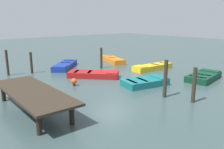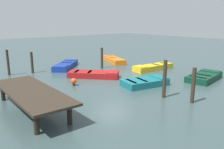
{
  "view_description": "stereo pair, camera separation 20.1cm",
  "coord_description": "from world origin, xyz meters",
  "px_view_note": "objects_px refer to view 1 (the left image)",
  "views": [
    {
      "loc": [
        -11.3,
        9.93,
        3.96
      ],
      "look_at": [
        0.0,
        0.0,
        0.35
      ],
      "focal_mm": 36.6,
      "sensor_mm": 36.0,
      "label": 1
    },
    {
      "loc": [
        -11.43,
        9.78,
        3.96
      ],
      "look_at": [
        0.0,
        0.0,
        0.35
      ],
      "focal_mm": 36.6,
      "sensor_mm": 36.0,
      "label": 2
    }
  ],
  "objects_px": {
    "rowboat_dark_green": "(204,76)",
    "mooring_piling_near_right": "(101,58)",
    "mooring_piling_center": "(7,63)",
    "marker_buoy": "(74,81)",
    "dock_segment": "(32,93)",
    "rowboat_orange": "(113,60)",
    "mooring_piling_far_left": "(194,85)",
    "rowboat_blue": "(65,65)",
    "mooring_piling_mid_left": "(165,79)",
    "mooring_piling_mid_right": "(31,63)",
    "rowboat_teal": "(145,82)",
    "rowboat_red": "(94,74)",
    "rowboat_yellow": "(152,67)"
  },
  "relations": [
    {
      "from": "rowboat_dark_green",
      "to": "mooring_piling_center",
      "type": "xyz_separation_m",
      "value": [
        10.04,
        9.59,
        0.72
      ]
    },
    {
      "from": "dock_segment",
      "to": "rowboat_orange",
      "type": "distance_m",
      "value": 12.7
    },
    {
      "from": "mooring_piling_center",
      "to": "marker_buoy",
      "type": "height_order",
      "value": "mooring_piling_center"
    },
    {
      "from": "rowboat_yellow",
      "to": "rowboat_teal",
      "type": "distance_m",
      "value": 4.77
    },
    {
      "from": "rowboat_teal",
      "to": "rowboat_dark_green",
      "type": "bearing_deg",
      "value": -9.85
    },
    {
      "from": "dock_segment",
      "to": "rowboat_teal",
      "type": "distance_m",
      "value": 6.94
    },
    {
      "from": "rowboat_blue",
      "to": "rowboat_red",
      "type": "bearing_deg",
      "value": 43.88
    },
    {
      "from": "rowboat_orange",
      "to": "marker_buoy",
      "type": "relative_size",
      "value": 8.1
    },
    {
      "from": "rowboat_orange",
      "to": "rowboat_blue",
      "type": "bearing_deg",
      "value": -76.37
    },
    {
      "from": "mooring_piling_far_left",
      "to": "rowboat_dark_green",
      "type": "bearing_deg",
      "value": -68.47
    },
    {
      "from": "rowboat_orange",
      "to": "mooring_piling_center",
      "type": "bearing_deg",
      "value": -75.07
    },
    {
      "from": "rowboat_teal",
      "to": "mooring_piling_far_left",
      "type": "height_order",
      "value": "mooring_piling_far_left"
    },
    {
      "from": "rowboat_orange",
      "to": "mooring_piling_far_left",
      "type": "xyz_separation_m",
      "value": [
        -10.86,
        4.38,
        0.66
      ]
    },
    {
      "from": "mooring_piling_mid_left",
      "to": "mooring_piling_far_left",
      "type": "height_order",
      "value": "mooring_piling_mid_left"
    },
    {
      "from": "mooring_piling_mid_right",
      "to": "marker_buoy",
      "type": "distance_m",
      "value": 5.12
    },
    {
      "from": "mooring_piling_mid_left",
      "to": "marker_buoy",
      "type": "relative_size",
      "value": 4.14
    },
    {
      "from": "rowboat_red",
      "to": "rowboat_dark_green",
      "type": "bearing_deg",
      "value": 2.98
    },
    {
      "from": "rowboat_yellow",
      "to": "mooring_piling_mid_left",
      "type": "bearing_deg",
      "value": 48.44
    },
    {
      "from": "rowboat_red",
      "to": "rowboat_teal",
      "type": "relative_size",
      "value": 1.14
    },
    {
      "from": "mooring_piling_center",
      "to": "rowboat_red",
      "type": "bearing_deg",
      "value": -136.43
    },
    {
      "from": "rowboat_orange",
      "to": "marker_buoy",
      "type": "height_order",
      "value": "marker_buoy"
    },
    {
      "from": "rowboat_orange",
      "to": "rowboat_blue",
      "type": "xyz_separation_m",
      "value": [
        0.63,
        4.89,
        -0.0
      ]
    },
    {
      "from": "rowboat_red",
      "to": "mooring_piling_center",
      "type": "height_order",
      "value": "mooring_piling_center"
    },
    {
      "from": "rowboat_blue",
      "to": "mooring_piling_far_left",
      "type": "bearing_deg",
      "value": 48.12
    },
    {
      "from": "mooring_piling_far_left",
      "to": "rowboat_blue",
      "type": "bearing_deg",
      "value": 2.54
    },
    {
      "from": "rowboat_yellow",
      "to": "rowboat_teal",
      "type": "xyz_separation_m",
      "value": [
        -2.65,
        3.97,
        0.0
      ]
    },
    {
      "from": "dock_segment",
      "to": "rowboat_blue",
      "type": "relative_size",
      "value": 1.58
    },
    {
      "from": "rowboat_dark_green",
      "to": "mooring_piling_far_left",
      "type": "distance_m",
      "value": 4.99
    },
    {
      "from": "mooring_piling_mid_left",
      "to": "rowboat_dark_green",
      "type": "bearing_deg",
      "value": -85.11
    },
    {
      "from": "rowboat_dark_green",
      "to": "marker_buoy",
      "type": "relative_size",
      "value": 6.78
    },
    {
      "from": "dock_segment",
      "to": "marker_buoy",
      "type": "bearing_deg",
      "value": -55.74
    },
    {
      "from": "rowboat_dark_green",
      "to": "mooring_piling_mid_left",
      "type": "distance_m",
      "value": 5.09
    },
    {
      "from": "rowboat_blue",
      "to": "mooring_piling_far_left",
      "type": "xyz_separation_m",
      "value": [
        -11.49,
        -0.51,
        0.66
      ]
    },
    {
      "from": "mooring_piling_center",
      "to": "marker_buoy",
      "type": "distance_m",
      "value": 5.96
    },
    {
      "from": "rowboat_dark_green",
      "to": "mooring_piling_near_right",
      "type": "distance_m",
      "value": 8.06
    },
    {
      "from": "rowboat_orange",
      "to": "rowboat_dark_green",
      "type": "relative_size",
      "value": 1.19
    },
    {
      "from": "rowboat_blue",
      "to": "rowboat_orange",
      "type": "bearing_deg",
      "value": 128.24
    },
    {
      "from": "rowboat_yellow",
      "to": "rowboat_dark_green",
      "type": "xyz_separation_m",
      "value": [
        -4.37,
        -0.09,
        0.0
      ]
    },
    {
      "from": "dock_segment",
      "to": "rowboat_blue",
      "type": "height_order",
      "value": "dock_segment"
    },
    {
      "from": "dock_segment",
      "to": "rowboat_red",
      "type": "height_order",
      "value": "dock_segment"
    },
    {
      "from": "mooring_piling_center",
      "to": "mooring_piling_mid_right",
      "type": "bearing_deg",
      "value": -105.88
    },
    {
      "from": "mooring_piling_mid_right",
      "to": "mooring_piling_center",
      "type": "height_order",
      "value": "mooring_piling_center"
    },
    {
      "from": "mooring_piling_mid_right",
      "to": "mooring_piling_center",
      "type": "bearing_deg",
      "value": 74.12
    },
    {
      "from": "rowboat_orange",
      "to": "rowboat_blue",
      "type": "distance_m",
      "value": 4.93
    },
    {
      "from": "rowboat_orange",
      "to": "mooring_piling_near_right",
      "type": "distance_m",
      "value": 3.18
    },
    {
      "from": "mooring_piling_near_right",
      "to": "rowboat_blue",
      "type": "bearing_deg",
      "value": 45.14
    },
    {
      "from": "mooring_piling_mid_left",
      "to": "mooring_piling_far_left",
      "type": "xyz_separation_m",
      "value": [
        -1.39,
        -0.42,
        -0.11
      ]
    },
    {
      "from": "mooring_piling_far_left",
      "to": "marker_buoy",
      "type": "distance_m",
      "value": 6.97
    },
    {
      "from": "dock_segment",
      "to": "rowboat_yellow",
      "type": "height_order",
      "value": "dock_segment"
    },
    {
      "from": "rowboat_red",
      "to": "mooring_piling_near_right",
      "type": "xyz_separation_m",
      "value": [
        2.04,
        -2.32,
        0.65
      ]
    }
  ]
}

